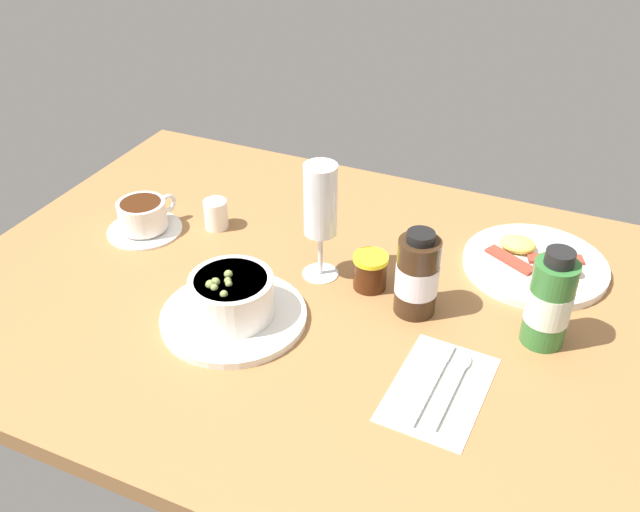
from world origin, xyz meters
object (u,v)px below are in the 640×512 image
at_px(coffee_cup, 143,218).
at_px(wine_glass, 320,205).
at_px(cutlery_setting, 440,386).
at_px(sauce_bottle_green, 549,302).
at_px(creamer_jug, 216,214).
at_px(breakfast_plate, 534,263).
at_px(jam_jar, 370,271).
at_px(sauce_bottle_brown, 417,276).
at_px(porridge_bowl, 232,302).

relative_size(coffee_cup, wine_glass, 0.67).
bearing_deg(wine_glass, cutlery_setting, -34.27).
bearing_deg(wine_glass, coffee_cup, -178.89).
xyz_separation_m(coffee_cup, sauce_bottle_green, (0.70, -0.01, 0.04)).
relative_size(creamer_jug, wine_glass, 0.29).
bearing_deg(cutlery_setting, coffee_cup, 164.52).
distance_m(coffee_cup, breakfast_plate, 0.68).
relative_size(wine_glass, breakfast_plate, 0.84).
bearing_deg(sauce_bottle_green, jam_jar, 175.70).
height_order(coffee_cup, sauce_bottle_brown, sauce_bottle_brown).
bearing_deg(creamer_jug, sauce_bottle_green, -7.50).
distance_m(cutlery_setting, creamer_jug, 0.53).
bearing_deg(wine_glass, creamer_jug, 165.93).
bearing_deg(cutlery_setting, sauce_bottle_green, 54.73).
distance_m(coffee_cup, wine_glass, 0.36).
bearing_deg(jam_jar, breakfast_plate, 34.46).
bearing_deg(porridge_bowl, coffee_cup, 150.52).
distance_m(sauce_bottle_green, sauce_bottle_brown, 0.19).
height_order(wine_glass, breakfast_plate, wine_glass).
bearing_deg(coffee_cup, jam_jar, 1.01).
bearing_deg(breakfast_plate, cutlery_setting, -101.37).
xyz_separation_m(coffee_cup, sauce_bottle_brown, (0.51, -0.02, 0.04)).
distance_m(cutlery_setting, sauce_bottle_green, 0.20).
xyz_separation_m(jam_jar, sauce_bottle_green, (0.27, -0.02, 0.04)).
bearing_deg(cutlery_setting, wine_glass, 145.73).
xyz_separation_m(porridge_bowl, creamer_jug, (-0.16, 0.22, -0.01)).
distance_m(cutlery_setting, breakfast_plate, 0.34).
height_order(creamer_jug, wine_glass, wine_glass).
bearing_deg(sauce_bottle_brown, breakfast_plate, 51.47).
distance_m(porridge_bowl, sauce_bottle_green, 0.45).
height_order(sauce_bottle_green, breakfast_plate, sauce_bottle_green).
bearing_deg(cutlery_setting, porridge_bowl, 177.99).
height_order(wine_glass, sauce_bottle_brown, wine_glass).
distance_m(porridge_bowl, sauce_bottle_brown, 0.28).
height_order(wine_glass, sauce_bottle_green, wine_glass).
relative_size(sauce_bottle_brown, breakfast_plate, 0.59).
bearing_deg(creamer_jug, sauce_bottle_brown, -11.98).
relative_size(porridge_bowl, sauce_bottle_brown, 1.57).
distance_m(creamer_jug, jam_jar, 0.32).
bearing_deg(creamer_jug, wine_glass, -14.07).
bearing_deg(sauce_bottle_brown, wine_glass, 170.94).
height_order(creamer_jug, sauce_bottle_green, sauce_bottle_green).
relative_size(porridge_bowl, coffee_cup, 1.65).
xyz_separation_m(cutlery_setting, wine_glass, (-0.25, 0.17, 0.13)).
bearing_deg(jam_jar, cutlery_setting, -46.12).
height_order(sauce_bottle_brown, breakfast_plate, sauce_bottle_brown).
bearing_deg(sauce_bottle_green, sauce_bottle_brown, -177.78).
relative_size(cutlery_setting, sauce_bottle_brown, 1.37).
distance_m(cutlery_setting, sauce_bottle_brown, 0.18).
height_order(sauce_bottle_green, sauce_bottle_brown, sauce_bottle_green).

